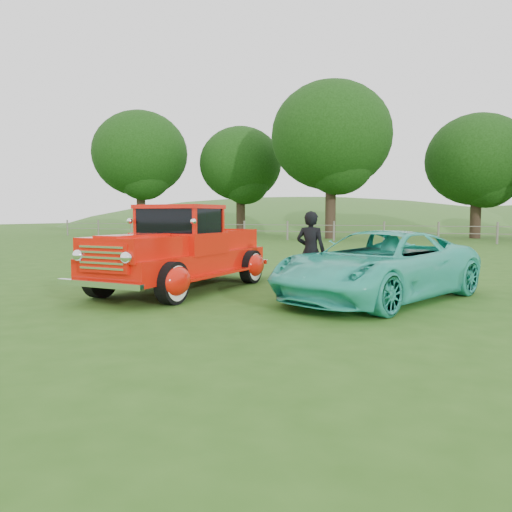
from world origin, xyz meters
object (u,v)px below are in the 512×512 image
at_px(tree_near_west, 331,136).
at_px(red_pickup, 182,252).
at_px(man, 311,252).
at_px(teal_sedan, 379,265).
at_px(tree_near_east, 478,160).
at_px(tree_mid_west, 241,164).
at_px(tree_far_west, 140,154).

relative_size(tree_near_west, red_pickup, 2.06).
bearing_deg(red_pickup, tree_near_west, 100.15).
bearing_deg(tree_near_west, man, -76.59).
distance_m(red_pickup, teal_sedan, 4.03).
bearing_deg(man, tree_near_east, -95.66).
bearing_deg(tree_mid_west, teal_sedan, -60.64).
distance_m(red_pickup, man, 2.68).
height_order(tree_far_west, tree_mid_west, tree_far_west).
distance_m(tree_near_west, red_pickup, 24.84).
relative_size(tree_near_east, teal_sedan, 1.80).
relative_size(tree_near_east, red_pickup, 1.64).
height_order(tree_far_west, tree_near_east, tree_far_west).
bearing_deg(tree_near_east, tree_mid_west, -176.63).
height_order(tree_mid_west, man, tree_mid_west).
distance_m(tree_far_west, teal_sedan, 34.14).
xyz_separation_m(tree_near_east, teal_sedan, (-2.04, -27.59, -4.61)).
bearing_deg(tree_mid_west, tree_far_west, -165.96).
relative_size(tree_near_west, teal_sedan, 2.26).
bearing_deg(tree_far_west, tree_near_east, 6.84).
bearing_deg(teal_sedan, red_pickup, -152.53).
relative_size(tree_far_west, man, 6.00).
xyz_separation_m(tree_far_west, tree_mid_west, (8.00, 2.00, -0.94)).
xyz_separation_m(red_pickup, teal_sedan, (4.01, 0.34, -0.15)).
bearing_deg(man, tree_mid_west, -61.03).
distance_m(tree_mid_west, tree_near_west, 8.63).
relative_size(tree_far_west, tree_near_east, 1.19).
bearing_deg(tree_mid_west, red_pickup, -67.87).
xyz_separation_m(tree_near_west, man, (5.52, -23.16, -5.97)).
bearing_deg(tree_mid_west, man, -62.67).
bearing_deg(tree_mid_west, tree_near_west, -20.56).
distance_m(teal_sedan, man, 1.51).
xyz_separation_m(teal_sedan, man, (-1.44, 0.43, 0.19)).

